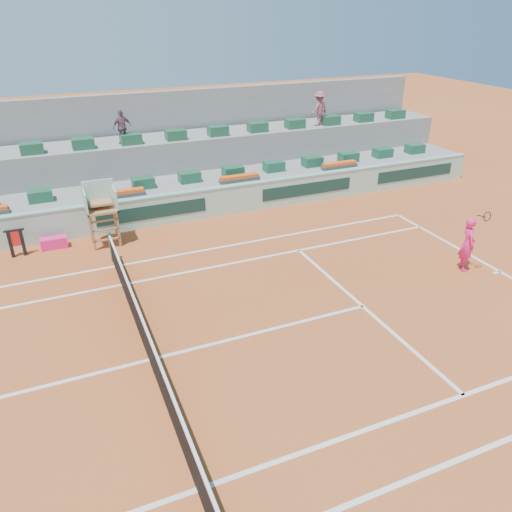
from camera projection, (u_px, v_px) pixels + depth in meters
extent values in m
plane|color=#A64920|center=(150.00, 360.00, 12.64)|extent=(90.00, 90.00, 0.00)
cube|color=gray|center=(94.00, 201.00, 21.15)|extent=(36.00, 4.00, 1.20)
cube|color=gray|center=(87.00, 174.00, 22.14)|extent=(36.00, 2.40, 2.60)
cube|color=gray|center=(80.00, 146.00, 23.05)|extent=(36.00, 0.40, 4.40)
cube|color=#FE217F|center=(54.00, 243.00, 18.35)|extent=(0.94, 0.42, 0.42)
imported|color=#744D5C|center=(122.00, 127.00, 21.42)|extent=(0.93, 0.59, 1.47)
imported|color=#994C58|center=(319.00, 108.00, 24.72)|extent=(1.21, 0.93, 1.65)
cube|color=silver|center=(500.00, 272.00, 16.79)|extent=(0.12, 10.97, 0.01)
cube|color=silver|center=(115.00, 266.00, 17.13)|extent=(23.77, 0.12, 0.01)
cube|color=silver|center=(198.00, 490.00, 9.26)|extent=(23.77, 0.12, 0.01)
cube|color=silver|center=(122.00, 285.00, 16.01)|extent=(23.77, 0.12, 0.01)
cube|color=silver|center=(363.00, 306.00, 14.87)|extent=(0.12, 8.23, 0.01)
cube|color=silver|center=(150.00, 360.00, 12.63)|extent=(12.80, 0.12, 0.01)
cube|color=silver|center=(497.00, 273.00, 16.74)|extent=(0.30, 0.12, 0.01)
cube|color=black|center=(148.00, 345.00, 12.43)|extent=(0.03, 11.87, 0.92)
cube|color=white|center=(146.00, 329.00, 12.20)|extent=(0.06, 11.87, 0.07)
cylinder|color=#204B39|center=(111.00, 247.00, 17.26)|extent=(0.10, 0.10, 1.10)
cube|color=#A3CDBC|center=(101.00, 219.00, 19.34)|extent=(36.00, 0.30, 1.20)
cube|color=#80AC9B|center=(98.00, 204.00, 19.06)|extent=(36.00, 0.34, 0.06)
cube|color=#12332D|center=(153.00, 212.00, 19.89)|extent=(4.40, 0.02, 0.56)
cube|color=#12332D|center=(307.00, 189.00, 22.33)|extent=(4.40, 0.02, 0.56)
cube|color=#12332D|center=(416.00, 173.00, 24.43)|extent=(4.40, 0.02, 0.56)
cube|color=#966438|center=(93.00, 233.00, 17.96)|extent=(0.08, 0.08, 1.35)
cube|color=#966438|center=(118.00, 229.00, 18.27)|extent=(0.08, 0.08, 1.35)
cube|color=#966438|center=(91.00, 226.00, 18.53)|extent=(0.08, 0.08, 1.35)
cube|color=#966438|center=(115.00, 223.00, 18.85)|extent=(0.08, 0.08, 1.35)
cube|color=#966438|center=(102.00, 210.00, 18.08)|extent=(1.10, 0.90, 0.08)
cube|color=#A3CDBC|center=(98.00, 193.00, 18.16)|extent=(1.10, 0.08, 1.00)
cube|color=#A3CDBC|center=(85.00, 203.00, 17.74)|extent=(0.06, 0.90, 0.80)
cube|color=#A3CDBC|center=(115.00, 199.00, 18.10)|extent=(0.06, 0.90, 0.80)
cube|color=#966438|center=(100.00, 203.00, 18.05)|extent=(0.80, 0.60, 0.08)
cube|color=#966438|center=(107.00, 240.00, 18.26)|extent=(0.90, 0.08, 0.06)
cube|color=#966438|center=(106.00, 230.00, 18.08)|extent=(0.90, 0.08, 0.06)
cube|color=#966438|center=(104.00, 221.00, 17.92)|extent=(0.90, 0.08, 0.06)
cube|color=#1B5135|center=(40.00, 196.00, 19.34)|extent=(0.90, 0.60, 0.44)
cube|color=#1B5135|center=(93.00, 189.00, 20.04)|extent=(0.90, 0.60, 0.44)
cube|color=#1B5135|center=(143.00, 183.00, 20.74)|extent=(0.90, 0.60, 0.44)
cube|color=#1B5135|center=(190.00, 177.00, 21.43)|extent=(0.90, 0.60, 0.44)
cube|color=#1B5135|center=(233.00, 171.00, 22.13)|extent=(0.90, 0.60, 0.44)
cube|color=#1B5135|center=(274.00, 166.00, 22.83)|extent=(0.90, 0.60, 0.44)
cube|color=#1B5135|center=(312.00, 161.00, 23.53)|extent=(0.90, 0.60, 0.44)
cube|color=#1B5135|center=(348.00, 157.00, 24.23)|extent=(0.90, 0.60, 0.44)
cube|color=#1B5135|center=(383.00, 153.00, 24.93)|extent=(0.90, 0.60, 0.44)
cube|color=#1B5135|center=(415.00, 148.00, 25.63)|extent=(0.90, 0.60, 0.44)
cube|color=#1B5135|center=(32.00, 148.00, 20.26)|extent=(0.90, 0.60, 0.44)
cube|color=#1B5135|center=(83.00, 143.00, 20.96)|extent=(0.90, 0.60, 0.44)
cube|color=#1B5135|center=(131.00, 139.00, 21.66)|extent=(0.90, 0.60, 0.44)
cube|color=#1B5135|center=(176.00, 135.00, 22.36)|extent=(0.90, 0.60, 0.44)
cube|color=#1B5135|center=(218.00, 131.00, 23.06)|extent=(0.90, 0.60, 0.44)
cube|color=#1B5135|center=(258.00, 127.00, 23.76)|extent=(0.90, 0.60, 0.44)
cube|color=#1B5135|center=(295.00, 123.00, 24.46)|extent=(0.90, 0.60, 0.44)
cube|color=#1B5135|center=(330.00, 120.00, 25.16)|extent=(0.90, 0.60, 0.44)
cube|color=#1B5135|center=(364.00, 117.00, 25.86)|extent=(0.90, 0.60, 0.44)
cube|color=#1B5135|center=(395.00, 114.00, 26.56)|extent=(0.90, 0.60, 0.44)
cube|color=#444444|center=(123.00, 195.00, 19.79)|extent=(1.80, 0.36, 0.16)
cube|color=#ED5014|center=(122.00, 192.00, 19.73)|extent=(1.70, 0.32, 0.12)
cube|color=#444444|center=(240.00, 180.00, 21.54)|extent=(1.80, 0.36, 0.16)
cube|color=#ED5014|center=(240.00, 176.00, 21.48)|extent=(1.70, 0.32, 0.12)
cube|color=#444444|center=(339.00, 166.00, 23.29)|extent=(1.80, 0.36, 0.16)
cube|color=#ED5014|center=(339.00, 163.00, 23.23)|extent=(1.70, 0.32, 0.12)
cube|color=black|center=(11.00, 244.00, 17.56)|extent=(0.11, 0.11, 1.00)
cube|color=black|center=(23.00, 242.00, 17.70)|extent=(0.11, 0.11, 1.00)
cube|color=black|center=(14.00, 230.00, 17.40)|extent=(0.66, 0.09, 0.06)
cube|color=red|center=(16.00, 238.00, 17.52)|extent=(0.49, 0.04, 0.56)
imported|color=#FE217F|center=(468.00, 244.00, 16.56)|extent=(0.69, 0.81, 1.88)
cylinder|color=black|center=(481.00, 216.00, 15.81)|extent=(0.03, 0.35, 0.09)
torus|color=black|center=(487.00, 217.00, 15.60)|extent=(0.31, 0.08, 0.31)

